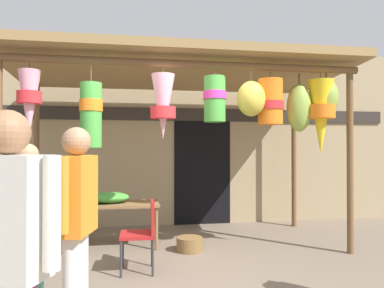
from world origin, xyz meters
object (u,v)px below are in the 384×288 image
Objects in this scene: display_table at (112,208)px; customer_foreground at (27,210)px; vendor_in_orange at (7,246)px; shopper_by_bananas at (76,213)px; wicker_basket_by_table at (190,244)px; folding_chair at (144,229)px; flower_heap_on_table at (110,197)px.

display_table is 2.04m from customer_foreground.
vendor_in_orange reaches higher than display_table.
shopper_by_bananas is (0.55, -0.70, 0.08)m from customer_foreground.
customer_foreground is 0.89m from shopper_by_bananas.
display_table is 1.28m from wicker_basket_by_table.
folding_chair reaches higher than display_table.
display_table is 0.84× the size of vendor_in_orange.
customer_foreground is at bearing -140.18° from wicker_basket_by_table.
customer_foreground is at bearing -109.70° from display_table.
vendor_in_orange is 1.02× the size of shopper_by_bananas.
shopper_by_bananas reaches higher than customer_foreground.
wicker_basket_by_table is 0.23× the size of shopper_by_bananas.
flower_heap_on_table is 1.57× the size of wicker_basket_by_table.
wicker_basket_by_table is at bearing 65.83° from vendor_in_orange.
vendor_in_orange reaches higher than customer_foreground.
wicker_basket_by_table is 2.67m from shopper_by_bananas.
shopper_by_bananas is (-1.25, -2.20, 0.87)m from wicker_basket_by_table.
folding_chair is at bearing -68.59° from flower_heap_on_table.
shopper_by_bananas reaches higher than flower_heap_on_table.
shopper_by_bananas is at bearing 79.27° from vendor_in_orange.
wicker_basket_by_table is 0.22× the size of vendor_in_orange.
folding_chair is (0.46, -1.17, -0.23)m from flower_heap_on_table.
flower_heap_on_table is at bearing 71.06° from customer_foreground.
vendor_in_orange reaches higher than folding_chair.
folding_chair is 0.55× the size of customer_foreground.
flower_heap_on_table is at bearing 159.58° from wicker_basket_by_table.
display_table is 3.72× the size of wicker_basket_by_table.
flower_heap_on_table is 1.37m from wicker_basket_by_table.
wicker_basket_by_table is at bearing 48.11° from folding_chair.
shopper_by_bananas reaches higher than folding_chair.
display_table is 3.64m from vendor_in_orange.
flower_heap_on_table is at bearing 150.07° from display_table.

